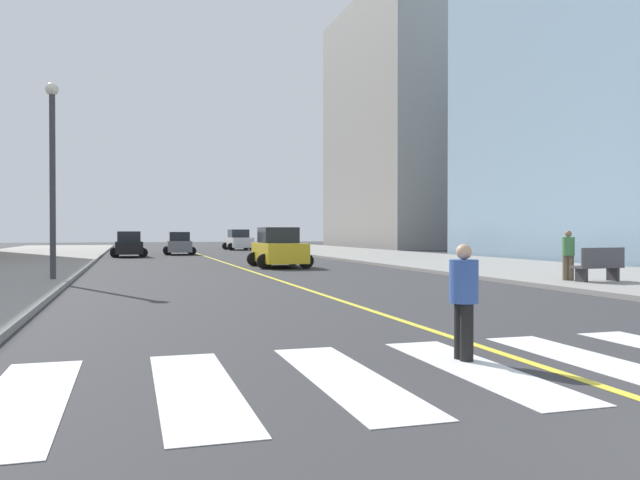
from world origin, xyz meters
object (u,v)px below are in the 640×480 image
object	(u,v)px
street_lamp	(52,162)
pedestrian_waiting_east	(568,253)
car_black_third	(129,245)
car_gray_fourth	(179,244)
car_yellow_nearest	(279,249)
park_bench	(599,265)
car_white_second	(239,240)
pedestrian_crossing	(464,296)

from	to	relation	value
street_lamp	pedestrian_waiting_east	bearing A→B (deg)	-18.50
car_black_third	car_gray_fourth	size ratio (longest dim) A/B	1.02
car_yellow_nearest	park_bench	bearing A→B (deg)	119.01
park_bench	pedestrian_waiting_east	xyz separation A→B (m)	(-0.64, 0.73, 0.39)
car_black_third	car_gray_fourth	xyz separation A→B (m)	(3.77, 3.56, -0.02)
car_white_second	car_black_third	size ratio (longest dim) A/B	1.12
car_yellow_nearest	car_gray_fourth	distance (m)	19.57
car_yellow_nearest	car_black_third	bearing A→B (deg)	-64.52
car_yellow_nearest	park_bench	world-z (taller)	car_yellow_nearest
car_yellow_nearest	car_gray_fourth	bearing A→B (deg)	-79.09
park_bench	street_lamp	world-z (taller)	street_lamp
car_yellow_nearest	car_white_second	size ratio (longest dim) A/B	0.98
car_gray_fourth	pedestrian_waiting_east	xyz separation A→B (m)	(10.51, -32.49, 0.25)
car_white_second	pedestrian_crossing	world-z (taller)	car_white_second
car_black_third	pedestrian_waiting_east	distance (m)	32.27
park_bench	pedestrian_crossing	world-z (taller)	pedestrian_crossing
car_yellow_nearest	pedestrian_crossing	bearing A→B (deg)	83.77
park_bench	street_lamp	size ratio (longest dim) A/B	0.27
pedestrian_waiting_east	car_white_second	bearing A→B (deg)	131.09
car_white_second	car_yellow_nearest	bearing A→B (deg)	81.63
pedestrian_crossing	car_yellow_nearest	bearing A→B (deg)	-6.96
park_bench	pedestrian_waiting_east	world-z (taller)	pedestrian_waiting_east
car_black_third	car_white_second	bearing A→B (deg)	54.34
car_black_third	park_bench	distance (m)	33.21
car_yellow_nearest	car_gray_fourth	size ratio (longest dim) A/B	1.12
car_white_second	car_black_third	bearing A→B (deg)	53.00
pedestrian_waiting_east	street_lamp	bearing A→B (deg)	-162.50
car_gray_fourth	car_black_third	bearing A→B (deg)	-134.71
car_white_second	street_lamp	size ratio (longest dim) A/B	0.68
car_black_third	pedestrian_waiting_east	size ratio (longest dim) A/B	2.43
car_gray_fourth	pedestrian_waiting_east	size ratio (longest dim) A/B	2.39
pedestrian_crossing	pedestrian_waiting_east	size ratio (longest dim) A/B	0.96
car_white_second	street_lamp	world-z (taller)	street_lamp
car_yellow_nearest	car_white_second	distance (m)	31.05
car_white_second	park_bench	bearing A→B (deg)	93.05
park_bench	pedestrian_waiting_east	size ratio (longest dim) A/B	1.09
car_black_third	car_gray_fourth	distance (m)	5.19
car_white_second	pedestrian_waiting_east	distance (m)	44.33
pedestrian_crossing	street_lamp	distance (m)	17.67
car_black_third	car_gray_fourth	bearing A→B (deg)	41.89
car_white_second	pedestrian_crossing	bearing A→B (deg)	81.16
car_black_third	pedestrian_crossing	distance (m)	39.48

